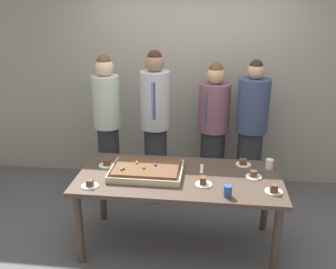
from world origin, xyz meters
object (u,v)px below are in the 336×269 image
party_table (179,184)px  person_striped_tie_right (251,130)px  plated_slice_near_left (203,182)px  person_serving_front (213,128)px  plated_slice_near_right (254,175)px  cake_server_utensil (202,169)px  plated_slice_far_left (90,185)px  person_green_shirt_behind (155,126)px  sheet_cake (146,171)px  drink_cup_middle (269,164)px  person_far_right_suit (108,126)px  plated_slice_center_front (107,164)px  drink_cup_nearest (228,191)px  plated_slice_center_back (274,190)px  plated_slice_far_right (243,163)px

party_table → person_striped_tie_right: (0.74, 1.07, 0.19)m
plated_slice_near_left → person_serving_front: bearing=86.8°
plated_slice_near_right → cake_server_utensil: size_ratio=0.75×
plated_slice_far_left → cake_server_utensil: plated_slice_far_left is taller
plated_slice_near_right → person_green_shirt_behind: bearing=142.3°
sheet_cake → drink_cup_middle: sheet_cake is taller
party_table → person_far_right_suit: bearing=136.2°
sheet_cake → plated_slice_center_front: size_ratio=4.45×
plated_slice_near_right → drink_cup_nearest: bearing=-122.2°
plated_slice_far_left → person_green_shirt_behind: (0.40, 1.16, 0.17)m
plated_slice_center_front → person_green_shirt_behind: person_green_shirt_behind is taller
sheet_cake → person_striped_tie_right: person_striped_tie_right is taller
drink_cup_middle → party_table: bearing=-163.2°
plated_slice_center_front → person_striped_tie_right: bearing=32.6°
plated_slice_center_back → drink_cup_middle: drink_cup_middle is taller
plated_slice_center_front → plated_slice_far_right: bearing=7.7°
plated_slice_far_left → person_striped_tie_right: size_ratio=0.09×
plated_slice_far_right → person_green_shirt_behind: size_ratio=0.08×
plated_slice_far_left → person_serving_front: (1.06, 1.48, 0.06)m
plated_slice_center_back → person_green_shirt_behind: person_green_shirt_behind is taller
drink_cup_nearest → cake_server_utensil: (-0.23, 0.50, -0.05)m
plated_slice_center_front → cake_server_utensil: size_ratio=0.75×
plated_slice_far_left → plated_slice_center_back: 1.59m
plated_slice_far_right → person_serving_front: person_serving_front is taller
person_striped_tie_right → person_serving_front: bearing=-59.1°
sheet_cake → cake_server_utensil: 0.54m
plated_slice_center_front → plated_slice_center_back: 1.59m
plated_slice_near_right → person_far_right_suit: size_ratio=0.09×
plated_slice_center_back → plated_slice_near_left: bearing=173.7°
party_table → person_serving_front: person_serving_front is taller
plated_slice_center_back → cake_server_utensil: plated_slice_center_back is taller
sheet_cake → cake_server_utensil: size_ratio=3.33×
party_table → drink_cup_middle: (0.85, 0.26, 0.13)m
plated_slice_center_front → plated_slice_center_back: size_ratio=1.00×
drink_cup_nearest → drink_cup_middle: (0.41, 0.59, 0.00)m
plated_slice_near_left → plated_slice_near_right: bearing=24.5°
sheet_cake → person_striped_tie_right: (1.04, 1.07, 0.07)m
person_far_right_suit → drink_cup_nearest: bearing=13.5°
sheet_cake → plated_slice_far_left: (-0.45, -0.30, -0.02)m
plated_slice_near_left → person_serving_front: 1.32m
party_table → plated_slice_center_back: (0.83, -0.21, 0.11)m
party_table → drink_cup_middle: drink_cup_middle is taller
sheet_cake → person_striped_tie_right: 1.50m
party_table → person_green_shirt_behind: person_green_shirt_behind is taller
plated_slice_near_right → plated_slice_far_right: (-0.08, 0.26, 0.00)m
person_serving_front → drink_cup_middle: bearing=58.1°
plated_slice_near_right → drink_cup_middle: (0.17, 0.20, 0.03)m
sheet_cake → plated_slice_center_front: 0.44m
plated_slice_near_left → person_striped_tie_right: 1.32m
cake_server_utensil → person_green_shirt_behind: bearing=128.8°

